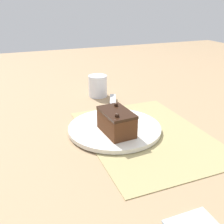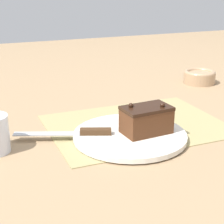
% 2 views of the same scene
% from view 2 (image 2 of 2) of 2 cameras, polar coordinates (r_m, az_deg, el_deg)
% --- Properties ---
extents(ground_plane, '(3.00, 3.00, 0.00)m').
position_cam_2_polar(ground_plane, '(1.00, 3.69, -2.05)').
color(ground_plane, '#9E7F5B').
extents(placemat_woven, '(0.46, 0.34, 0.00)m').
position_cam_2_polar(placemat_woven, '(1.00, 3.70, -1.94)').
color(placemat_woven, tan).
rests_on(placemat_woven, ground_plane).
extents(cake_plate, '(0.28, 0.28, 0.01)m').
position_cam_2_polar(cake_plate, '(0.91, 2.73, -3.60)').
color(cake_plate, white).
rests_on(cake_plate, placemat_woven).
extents(chocolate_cake, '(0.12, 0.08, 0.08)m').
position_cam_2_polar(chocolate_cake, '(0.91, 5.25, -1.16)').
color(chocolate_cake, '#512D19').
rests_on(chocolate_cake, cake_plate).
extents(serving_knife, '(0.23, 0.11, 0.01)m').
position_cam_2_polar(serving_knife, '(0.91, -5.01, -3.10)').
color(serving_knife, '#472D19').
rests_on(serving_knife, cake_plate).
extents(small_bowl, '(0.12, 0.12, 0.05)m').
position_cam_2_polar(small_bowl, '(1.44, 13.19, 5.30)').
color(small_bowl, tan).
rests_on(small_bowl, ground_plane).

